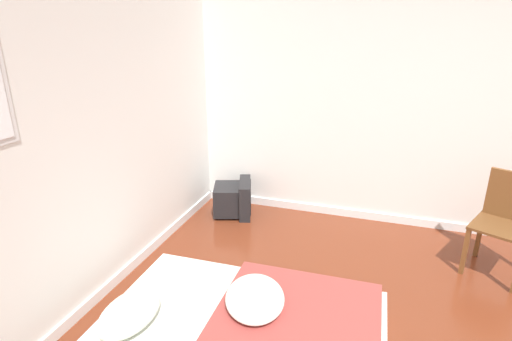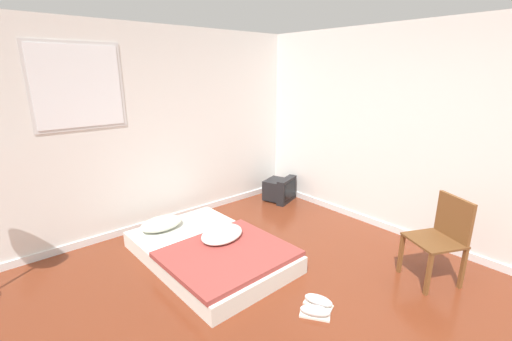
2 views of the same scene
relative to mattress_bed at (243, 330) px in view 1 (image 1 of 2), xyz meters
The scene contains 5 objects.
wall_back 1.74m from the mattress_bed, 99.54° to the left, with size 7.24×0.08×2.60m.
wall_right 2.96m from the mattress_bed, 34.50° to the right, with size 0.08×7.98×2.60m.
mattress_bed is the anchor object (origin of this frame).
crt_tv 2.04m from the mattress_bed, 22.70° to the left, with size 0.54×0.52×0.39m.
wooden_chair 2.43m from the mattress_bed, 49.49° to the right, with size 0.59×0.59×0.88m.
Camera 1 is at (-1.80, 0.80, 2.01)m, focal length 28.00 mm.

